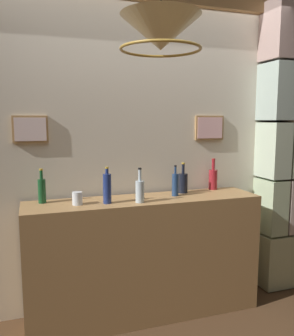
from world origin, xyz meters
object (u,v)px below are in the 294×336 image
liquor_bottle_tequila (107,188)px  liquor_bottle_scotch (140,191)px  pendant_lamp (161,34)px  liquor_bottle_rye (175,184)px  liquor_bottle_bourbon (183,182)px  liquor_bottle_rum (42,190)px  liquor_bottle_sherry (213,178)px  glass_tumbler_rocks (77,198)px

liquor_bottle_tequila → liquor_bottle_scotch: liquor_bottle_tequila is taller
liquor_bottle_tequila → pendant_lamp: pendant_lamp is taller
liquor_bottle_rye → liquor_bottle_bourbon: (0.11, 0.09, -0.01)m
liquor_bottle_rum → liquor_bottle_scotch: size_ratio=0.98×
liquor_bottle_rye → liquor_bottle_sherry: (0.42, 0.14, 0.00)m
liquor_bottle_rum → liquor_bottle_sherry: 1.46m
liquor_bottle_rye → liquor_bottle_sherry: bearing=18.7°
pendant_lamp → liquor_bottle_tequila: bearing=106.9°
liquor_bottle_rye → liquor_bottle_bourbon: size_ratio=0.97×
liquor_bottle_rum → liquor_bottle_bourbon: 1.14m
liquor_bottle_rum → glass_tumbler_rocks: (0.24, -0.14, -0.05)m
liquor_bottle_scotch → liquor_bottle_tequila: bearing=168.0°
liquor_bottle_bourbon → glass_tumbler_rocks: (-0.90, -0.14, -0.04)m
liquor_bottle_tequila → pendant_lamp: size_ratio=0.57×
liquor_bottle_rye → liquor_bottle_tequila: size_ratio=0.92×
liquor_bottle_rum → liquor_bottle_tequila: liquor_bottle_tequila is taller
liquor_bottle_tequila → liquor_bottle_scotch: (0.24, -0.05, -0.02)m
liquor_bottle_rye → glass_tumbler_rocks: bearing=-176.3°
liquor_bottle_sherry → liquor_bottle_rum: bearing=-177.7°
liquor_bottle_rye → liquor_bottle_sherry: liquor_bottle_sherry is taller
liquor_bottle_sherry → liquor_bottle_scotch: 0.81m
glass_tumbler_rocks → liquor_bottle_sherry: bearing=9.1°
liquor_bottle_tequila → liquor_bottle_sherry: 1.03m
glass_tumbler_rocks → pendant_lamp: pendant_lamp is taller
liquor_bottle_bourbon → liquor_bottle_scotch: (-0.45, -0.22, 0.00)m
liquor_bottle_rum → glass_tumbler_rocks: liquor_bottle_rum is taller
liquor_bottle_scotch → liquor_bottle_rye: bearing=20.6°
liquor_bottle_bourbon → liquor_bottle_scotch: liquor_bottle_scotch is taller
liquor_bottle_sherry → liquor_bottle_scotch: liquor_bottle_sherry is taller
liquor_bottle_tequila → liquor_bottle_bourbon: bearing=13.7°
pendant_lamp → liquor_bottle_rye: bearing=60.4°
liquor_bottle_sherry → glass_tumbler_rocks: bearing=-170.9°
liquor_bottle_rum → liquor_bottle_bourbon: bearing=0.2°
glass_tumbler_rocks → pendant_lamp: (0.40, -0.64, 1.04)m
liquor_bottle_scotch → pendant_lamp: pendant_lamp is taller
liquor_bottle_scotch → glass_tumbler_rocks: size_ratio=2.80×
liquor_bottle_rye → liquor_bottle_scotch: bearing=-159.4°
liquor_bottle_sherry → pendant_lamp: 1.53m
liquor_bottle_tequila → liquor_bottle_bourbon: size_ratio=1.05×
liquor_bottle_scotch → liquor_bottle_rum: bearing=162.9°
liquor_bottle_sherry → pendant_lamp: pendant_lamp is taller
liquor_bottle_rum → pendant_lamp: bearing=-50.3°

